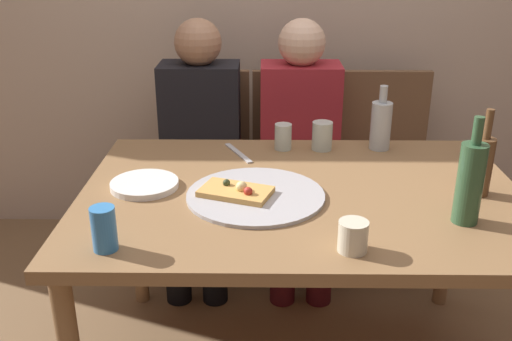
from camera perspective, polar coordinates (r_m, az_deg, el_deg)
name	(u,v)px	position (r m, az deg, el deg)	size (l,w,h in m)	color
dining_table	(301,211)	(1.91, 4.44, -4.02)	(1.43, 0.99, 0.73)	olive
pizza_tray	(256,195)	(1.83, -0.04, -2.47)	(0.44, 0.44, 0.01)	#ADADB2
pizza_slice_last	(236,191)	(1.82, -1.96, -2.04)	(0.25, 0.20, 0.05)	tan
wine_bottle	(482,164)	(1.95, 21.48, 0.60)	(0.07, 0.07, 0.28)	brown
beer_bottle	(470,182)	(1.73, 20.42, -1.04)	(0.08, 0.08, 0.32)	#2D5133
water_bottle	(381,124)	(2.26, 12.26, 4.48)	(0.08, 0.08, 0.25)	#B2BCC1
tumbler_near	(353,236)	(1.53, 9.58, -6.44)	(0.08, 0.08, 0.08)	beige
tumbler_far	(283,137)	(2.22, 2.70, 3.36)	(0.07, 0.07, 0.10)	#B7C6BC
wine_glass	(322,136)	(2.23, 6.57, 3.43)	(0.08, 0.08, 0.11)	#B7C6BC
soda_can	(104,229)	(1.56, -14.82, -5.60)	(0.07, 0.07, 0.12)	#337AC1
plate_stack	(144,184)	(1.93, -10.98, -1.36)	(0.22, 0.22, 0.02)	white
table_knife	(238,153)	(2.19, -1.77, 1.75)	(0.22, 0.02, 0.01)	#B7B7BC
chair_left	(204,155)	(2.80, -5.21, 1.56)	(0.44, 0.44, 0.90)	brown
chair_middle	(298,155)	(2.79, 4.14, 1.52)	(0.44, 0.44, 0.90)	brown
chair_right	(385,156)	(2.85, 12.64, 1.45)	(0.44, 0.44, 0.90)	brown
guest_in_sweater	(199,140)	(2.62, -5.63, 3.00)	(0.36, 0.56, 1.17)	black
guest_in_beanie	(300,141)	(2.61, 4.40, 2.96)	(0.36, 0.56, 1.17)	maroon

